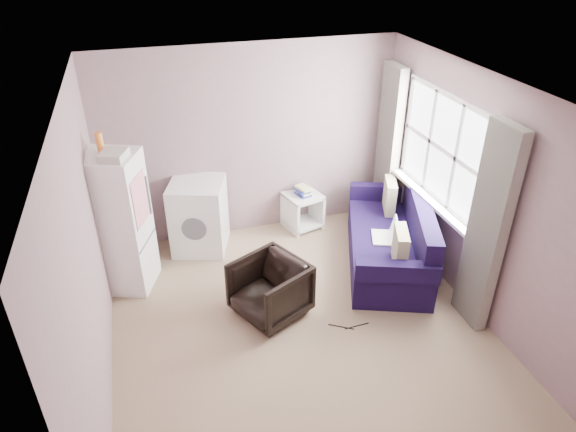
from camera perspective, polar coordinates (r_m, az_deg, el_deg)
The scene contains 8 objects.
room at distance 4.80m, azimuth 1.67°, elevation -0.86°, with size 3.84×4.24×2.54m.
armchair at distance 5.48m, azimuth -2.03°, elevation -7.87°, with size 0.68×0.64×0.70m, color black.
fridge at distance 5.94m, azimuth -18.16°, elevation -0.67°, with size 0.73×0.72×1.85m.
washing_machine at distance 6.58m, azimuth -9.88°, elevation 0.18°, with size 0.82×0.82×0.92m.
side_table at distance 7.03m, azimuth 1.63°, elevation 0.89°, with size 0.55×0.55×0.61m.
sofa at distance 6.39m, azimuth 11.56°, elevation -2.73°, with size 1.53×2.15×0.88m.
window_dressing at distance 6.11m, azimuth 15.55°, elevation 3.64°, with size 0.17×2.62×2.18m.
floor_cables at distance 5.56m, azimuth 6.79°, elevation -12.08°, with size 0.42×0.16×0.01m.
Camera 1 is at (-1.28, -3.89, 3.73)m, focal length 32.00 mm.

